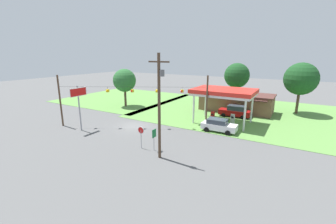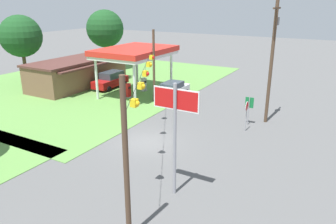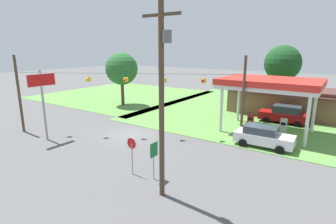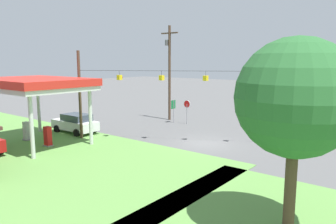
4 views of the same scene
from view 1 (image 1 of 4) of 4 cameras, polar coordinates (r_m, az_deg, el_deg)
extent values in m
plane|color=#565656|center=(32.92, -8.70, -3.61)|extent=(160.00, 160.00, 0.00)
cube|color=#5B8E42|center=(42.70, 19.53, -0.09)|extent=(36.00, 28.00, 0.04)
cube|color=#5B8E42|center=(54.85, -11.16, 3.53)|extent=(24.00, 24.00, 0.04)
cube|color=silver|center=(34.19, 13.99, 4.48)|extent=(8.60, 6.05, 0.35)
cube|color=red|center=(34.12, 14.04, 5.23)|extent=(8.80, 6.25, 0.55)
cylinder|color=silver|center=(33.67, 6.52, 0.65)|extent=(0.28, 0.28, 4.28)
cylinder|color=silver|center=(31.50, 18.87, -1.00)|extent=(0.28, 0.28, 4.28)
cylinder|color=silver|center=(38.04, 9.53, 2.13)|extent=(0.28, 0.28, 4.28)
cylinder|color=silver|center=(36.14, 20.51, 0.76)|extent=(0.28, 0.28, 4.28)
cube|color=brown|center=(42.82, 16.83, 2.26)|extent=(12.48, 5.04, 3.08)
cube|color=#512D28|center=(42.52, 16.99, 4.44)|extent=(12.78, 5.34, 0.24)
cube|color=#512D28|center=(39.83, 15.94, 3.34)|extent=(11.23, 0.70, 0.20)
cube|color=gray|center=(35.63, 11.19, -2.23)|extent=(0.71, 0.56, 0.12)
cube|color=red|center=(35.42, 11.25, -1.02)|extent=(0.55, 0.40, 1.44)
cube|color=black|center=(35.15, 11.16, -0.65)|extent=(0.39, 0.03, 0.24)
cube|color=gray|center=(34.79, 15.99, -2.93)|extent=(0.71, 0.56, 0.12)
cube|color=silver|center=(34.57, 16.08, -1.69)|extent=(0.55, 0.40, 1.44)
cube|color=black|center=(34.30, 16.02, -1.32)|extent=(0.39, 0.03, 0.24)
cube|color=white|center=(30.84, 12.86, -3.61)|extent=(4.65, 1.97, 0.80)
cube|color=#333D47|center=(30.71, 12.44, -2.28)|extent=(2.57, 1.77, 0.61)
cylinder|color=black|center=(31.51, 15.80, -4.18)|extent=(0.69, 0.24, 0.68)
cylinder|color=black|center=(29.76, 14.93, -5.22)|extent=(0.69, 0.24, 0.68)
cylinder|color=black|center=(32.22, 10.87, -3.48)|extent=(0.69, 0.24, 0.68)
cylinder|color=black|center=(30.51, 9.74, -4.44)|extent=(0.69, 0.24, 0.68)
cube|color=#AD1414|center=(38.78, 16.49, -0.12)|extent=(5.02, 1.99, 0.85)
cube|color=#333D47|center=(38.53, 17.01, 1.00)|extent=(2.78, 1.78, 0.78)
cylinder|color=black|center=(38.34, 13.89, -0.76)|extent=(0.69, 0.24, 0.68)
cylinder|color=black|center=(40.11, 14.62, -0.14)|extent=(0.69, 0.24, 0.68)
cylinder|color=black|center=(37.70, 18.40, -1.34)|extent=(0.69, 0.24, 0.68)
cylinder|color=black|center=(39.50, 18.93, -0.69)|extent=(0.69, 0.24, 0.68)
cylinder|color=#99999E|center=(24.98, -6.83, -6.90)|extent=(0.08, 0.08, 2.10)
cylinder|color=white|center=(24.62, -6.90, -4.62)|extent=(0.80, 0.03, 0.80)
cylinder|color=red|center=(24.62, -6.90, -4.62)|extent=(0.70, 0.03, 0.70)
cylinder|color=gray|center=(32.23, -21.57, 0.83)|extent=(0.18, 0.18, 6.17)
cube|color=white|center=(31.74, -21.83, 4.73)|extent=(0.06, 2.55, 1.11)
cube|color=red|center=(31.74, -21.83, 4.73)|extent=(0.07, 2.43, 0.99)
cylinder|color=gray|center=(24.28, -3.60, -7.08)|extent=(0.07, 0.07, 2.40)
cube|color=#146B33|center=(23.99, -3.53, -5.44)|extent=(0.04, 0.70, 0.90)
cylinder|color=#4C3828|center=(21.41, -2.25, 1.00)|extent=(0.28, 0.28, 10.24)
cube|color=#4C3828|center=(20.84, -2.37, 12.64)|extent=(2.20, 0.14, 0.14)
cylinder|color=#59595B|center=(20.71, -1.52, 9.86)|extent=(0.44, 0.44, 0.60)
cylinder|color=#4C3828|center=(35.42, -25.69, 2.53)|extent=(0.24, 0.24, 7.35)
cylinder|color=#4C3828|center=(31.75, 9.81, 2.53)|extent=(0.24, 0.24, 7.35)
cylinder|color=black|center=(31.65, -9.09, 6.31)|extent=(18.20, 10.02, 0.02)
cylinder|color=black|center=(33.66, -20.78, 5.73)|extent=(0.02, 0.02, 0.35)
cube|color=yellow|center=(33.71, -20.73, 5.10)|extent=(0.32, 0.32, 0.40)
sphere|color=yellow|center=(33.61, -20.95, 5.06)|extent=(0.28, 0.28, 0.28)
cylinder|color=black|center=(32.50, -15.11, 5.89)|extent=(0.02, 0.02, 0.35)
cube|color=yellow|center=(32.55, -15.07, 5.24)|extent=(0.32, 0.32, 0.40)
sphere|color=yellow|center=(32.43, -15.28, 5.19)|extent=(0.28, 0.28, 0.28)
cylinder|color=black|center=(31.67, -9.08, 6.00)|extent=(0.02, 0.02, 0.35)
cube|color=yellow|center=(31.73, -9.05, 5.33)|extent=(0.32, 0.32, 0.40)
sphere|color=red|center=(31.60, -9.25, 5.28)|extent=(0.28, 0.28, 0.28)
cylinder|color=black|center=(31.21, -2.79, 6.03)|extent=(0.02, 0.02, 0.35)
cube|color=yellow|center=(31.26, -2.78, 5.35)|extent=(0.32, 0.32, 0.40)
sphere|color=yellow|center=(31.12, -2.95, 5.31)|extent=(0.28, 0.28, 0.28)
cylinder|color=black|center=(31.12, 3.61, 6.00)|extent=(0.02, 0.02, 0.35)
cube|color=yellow|center=(31.18, 3.60, 5.32)|extent=(0.32, 0.32, 0.40)
sphere|color=red|center=(31.03, 3.45, 5.28)|extent=(0.28, 0.28, 0.28)
cylinder|color=#4C3828|center=(50.16, 16.75, 4.36)|extent=(0.44, 0.44, 3.76)
sphere|color=#19471E|center=(49.66, 17.08, 8.85)|extent=(5.17, 5.17, 5.17)
cylinder|color=#4C3828|center=(45.64, -10.78, 3.54)|extent=(0.44, 0.44, 3.39)
sphere|color=#28602D|center=(45.13, -10.98, 7.89)|extent=(4.48, 4.48, 4.48)
cylinder|color=#4C3828|center=(45.12, 30.03, 2.05)|extent=(0.44, 0.44, 3.90)
sphere|color=#19471E|center=(44.56, 30.69, 7.25)|extent=(5.48, 5.48, 5.48)
camera|label=2|loc=(40.45, -43.50, 10.37)|focal=35.00mm
camera|label=3|loc=(8.11, 2.48, -1.30)|focal=28.00mm
camera|label=4|loc=(56.83, -5.62, 10.72)|focal=35.00mm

